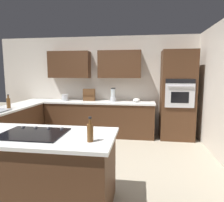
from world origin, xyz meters
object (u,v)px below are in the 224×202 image
at_px(cooktop, 33,133).
at_px(second_bottle, 90,132).
at_px(mixing_bowl, 136,100).
at_px(wall_oven, 177,95).
at_px(kettle, 65,97).
at_px(blender, 113,96).
at_px(spice_rack, 89,95).
at_px(dish_soap_bottle, 9,103).

distance_m(cooktop, second_bottle, 0.77).
height_order(mixing_bowl, second_bottle, second_bottle).
xyz_separation_m(wall_oven, kettle, (2.90, -0.02, -0.10)).
bearing_deg(mixing_bowl, kettle, 0.00).
bearing_deg(kettle, wall_oven, 179.54).
height_order(cooktop, kettle, kettle).
bearing_deg(blender, wall_oven, 179.17).
relative_size(mixing_bowl, second_bottle, 0.66).
bearing_deg(spice_rack, dish_soap_bottle, 45.20).
relative_size(cooktop, mixing_bowl, 4.28).
bearing_deg(cooktop, kettle, -75.95).
xyz_separation_m(wall_oven, spice_rack, (2.25, -0.08, -0.03)).
distance_m(wall_oven, spice_rack, 2.25).
height_order(wall_oven, cooktop, wall_oven).
distance_m(wall_oven, dish_soap_bottle, 3.85).
bearing_deg(mixing_bowl, second_bottle, 82.46).
bearing_deg(dish_soap_bottle, second_bottle, 140.78).
bearing_deg(kettle, second_bottle, 115.48).
bearing_deg(kettle, dish_soap_bottle, 61.37).
bearing_deg(kettle, mixing_bowl, 180.00).
distance_m(blender, spice_rack, 0.65).
distance_m(wall_oven, kettle, 2.90).
bearing_deg(kettle, spice_rack, -174.67).
height_order(wall_oven, spice_rack, wall_oven).
xyz_separation_m(wall_oven, dish_soap_bottle, (3.62, 1.30, -0.07)).
height_order(wall_oven, blender, wall_oven).
bearing_deg(second_bottle, wall_oven, -114.53).
distance_m(cooktop, spice_rack, 3.02).
height_order(cooktop, dish_soap_bottle, dish_soap_bottle).
bearing_deg(wall_oven, mixing_bowl, -1.33).
height_order(cooktop, blender, blender).
relative_size(wall_oven, mixing_bowl, 12.23).
bearing_deg(mixing_bowl, cooktop, 68.52).
height_order(cooktop, second_bottle, second_bottle).
height_order(blender, spice_rack, blender).
bearing_deg(cooktop, dish_soap_bottle, -48.21).
bearing_deg(blender, mixing_bowl, 180.00).
xyz_separation_m(kettle, dish_soap_bottle, (0.72, 1.32, 0.03)).
distance_m(cooktop, blender, 3.01).
bearing_deg(cooktop, second_bottle, 167.25).
height_order(mixing_bowl, kettle, kettle).
distance_m(blender, second_bottle, 3.13).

